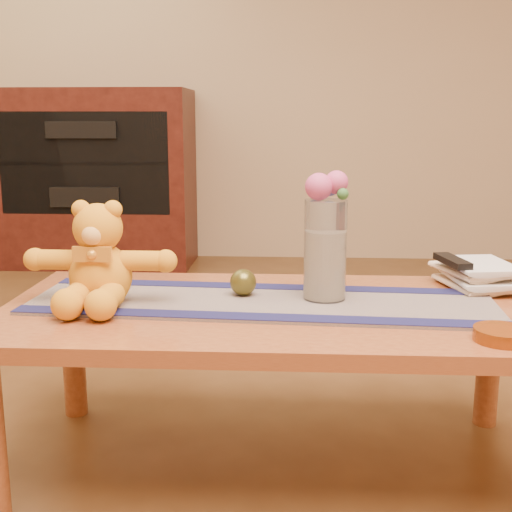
# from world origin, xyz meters

# --- Properties ---
(floor) EXTENTS (5.50, 5.50, 0.00)m
(floor) POSITION_xyz_m (0.00, 0.00, 0.00)
(floor) COLOR #513217
(floor) RESTS_ON ground
(wall_back) EXTENTS (5.50, 0.00, 5.50)m
(wall_back) POSITION_xyz_m (0.00, 2.75, 1.35)
(wall_back) COLOR tan
(wall_back) RESTS_ON floor
(coffee_table_top) EXTENTS (1.40, 0.70, 0.04)m
(coffee_table_top) POSITION_xyz_m (0.00, 0.00, 0.43)
(coffee_table_top) COLOR brown
(coffee_table_top) RESTS_ON floor
(table_leg_bl) EXTENTS (0.07, 0.07, 0.41)m
(table_leg_bl) POSITION_xyz_m (-0.64, 0.29, 0.21)
(table_leg_bl) COLOR brown
(table_leg_bl) RESTS_ON floor
(table_leg_br) EXTENTS (0.07, 0.07, 0.41)m
(table_leg_br) POSITION_xyz_m (0.64, 0.29, 0.21)
(table_leg_br) COLOR brown
(table_leg_br) RESTS_ON floor
(persian_runner) EXTENTS (1.22, 0.42, 0.01)m
(persian_runner) POSITION_xyz_m (-0.04, 0.02, 0.45)
(persian_runner) COLOR #1A1741
(persian_runner) RESTS_ON coffee_table_top
(runner_border_near) EXTENTS (1.20, 0.13, 0.00)m
(runner_border_near) POSITION_xyz_m (-0.04, -0.13, 0.46)
(runner_border_near) COLOR #161743
(runner_border_near) RESTS_ON persian_runner
(runner_border_far) EXTENTS (1.20, 0.13, 0.00)m
(runner_border_far) POSITION_xyz_m (-0.03, 0.16, 0.46)
(runner_border_far) COLOR #161743
(runner_border_far) RESTS_ON persian_runner
(teddy_bear) EXTENTS (0.37, 0.30, 0.25)m
(teddy_bear) POSITION_xyz_m (-0.45, -0.01, 0.58)
(teddy_bear) COLOR orange
(teddy_bear) RESTS_ON persian_runner
(pillar_candle) EXTENTS (0.09, 0.09, 0.11)m
(pillar_candle) POSITION_xyz_m (-0.49, 0.05, 0.51)
(pillar_candle) COLOR beige
(pillar_candle) RESTS_ON persian_runner
(candle_wick) EXTENTS (0.00, 0.00, 0.01)m
(candle_wick) POSITION_xyz_m (-0.49, 0.05, 0.57)
(candle_wick) COLOR black
(candle_wick) RESTS_ON pillar_candle
(glass_vase) EXTENTS (0.11, 0.11, 0.26)m
(glass_vase) POSITION_xyz_m (0.13, 0.05, 0.59)
(glass_vase) COLOR silver
(glass_vase) RESTS_ON persian_runner
(potpourri_fill) EXTENTS (0.09, 0.09, 0.18)m
(potpourri_fill) POSITION_xyz_m (0.13, 0.05, 0.55)
(potpourri_fill) COLOR beige
(potpourri_fill) RESTS_ON glass_vase
(rose_left) EXTENTS (0.07, 0.07, 0.07)m
(rose_left) POSITION_xyz_m (0.11, 0.04, 0.75)
(rose_left) COLOR #C04379
(rose_left) RESTS_ON glass_vase
(rose_right) EXTENTS (0.06, 0.06, 0.06)m
(rose_right) POSITION_xyz_m (0.15, 0.05, 0.76)
(rose_right) COLOR #C04379
(rose_right) RESTS_ON glass_vase
(blue_flower_back) EXTENTS (0.04, 0.04, 0.04)m
(blue_flower_back) POSITION_xyz_m (0.14, 0.08, 0.75)
(blue_flower_back) COLOR #504FAC
(blue_flower_back) RESTS_ON glass_vase
(blue_flower_side) EXTENTS (0.04, 0.04, 0.04)m
(blue_flower_side) POSITION_xyz_m (0.10, 0.07, 0.74)
(blue_flower_side) COLOR #504FAC
(blue_flower_side) RESTS_ON glass_vase
(leaf_sprig) EXTENTS (0.03, 0.03, 0.03)m
(leaf_sprig) POSITION_xyz_m (0.17, 0.03, 0.74)
(leaf_sprig) COLOR #33662D
(leaf_sprig) RESTS_ON glass_vase
(bronze_ball) EXTENTS (0.08, 0.08, 0.07)m
(bronze_ball) POSITION_xyz_m (-0.09, 0.07, 0.49)
(bronze_ball) COLOR #4B4719
(bronze_ball) RESTS_ON persian_runner
(book_bottom) EXTENTS (0.22, 0.26, 0.02)m
(book_bottom) POSITION_xyz_m (0.48, 0.19, 0.46)
(book_bottom) COLOR beige
(book_bottom) RESTS_ON coffee_table_top
(book_lower) EXTENTS (0.19, 0.24, 0.02)m
(book_lower) POSITION_xyz_m (0.49, 0.19, 0.48)
(book_lower) COLOR beige
(book_lower) RESTS_ON book_bottom
(book_upper) EXTENTS (0.23, 0.26, 0.02)m
(book_upper) POSITION_xyz_m (0.48, 0.19, 0.50)
(book_upper) COLOR beige
(book_upper) RESTS_ON book_lower
(book_top) EXTENTS (0.20, 0.25, 0.02)m
(book_top) POSITION_xyz_m (0.49, 0.19, 0.52)
(book_top) COLOR beige
(book_top) RESTS_ON book_upper
(tv_remote) EXTENTS (0.08, 0.17, 0.02)m
(tv_remote) POSITION_xyz_m (0.49, 0.18, 0.54)
(tv_remote) COLOR black
(tv_remote) RESTS_ON book_top
(amber_dish) EXTENTS (0.13, 0.13, 0.03)m
(amber_dish) POSITION_xyz_m (0.50, -0.25, 0.46)
(amber_dish) COLOR #BF5914
(amber_dish) RESTS_ON coffee_table_top
(media_cabinet) EXTENTS (1.20, 0.50, 1.10)m
(media_cabinet) POSITION_xyz_m (-1.20, 2.48, 0.55)
(media_cabinet) COLOR black
(media_cabinet) RESTS_ON floor
(cabinet_cavity) EXTENTS (1.02, 0.03, 0.61)m
(cabinet_cavity) POSITION_xyz_m (-1.20, 2.25, 0.66)
(cabinet_cavity) COLOR black
(cabinet_cavity) RESTS_ON media_cabinet
(cabinet_shelf) EXTENTS (1.02, 0.20, 0.02)m
(cabinet_shelf) POSITION_xyz_m (-1.20, 2.33, 0.66)
(cabinet_shelf) COLOR black
(cabinet_shelf) RESTS_ON media_cabinet
(stereo_upper) EXTENTS (0.42, 0.28, 0.10)m
(stereo_upper) POSITION_xyz_m (-1.20, 2.35, 0.86)
(stereo_upper) COLOR black
(stereo_upper) RESTS_ON media_cabinet
(stereo_lower) EXTENTS (0.42, 0.28, 0.12)m
(stereo_lower) POSITION_xyz_m (-1.20, 2.35, 0.46)
(stereo_lower) COLOR black
(stereo_lower) RESTS_ON media_cabinet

